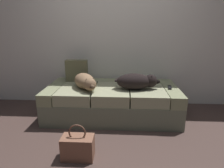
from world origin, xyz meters
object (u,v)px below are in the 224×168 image
object	(u,v)px
dog_dark	(137,81)
tv_remote	(170,87)
dog_tan	(85,81)
throw_pillow	(77,71)
couch	(112,101)
handbag	(78,147)

from	to	relation	value
dog_dark	tv_remote	bearing A→B (deg)	7.43
dog_tan	throw_pillow	xyz separation A→B (m)	(-0.21, 0.39, 0.07)
throw_pillow	tv_remote	bearing A→B (deg)	-12.42
dog_dark	couch	bearing A→B (deg)	162.94
couch	handbag	size ratio (longest dim) A/B	5.02
dog_tan	dog_dark	world-z (taller)	dog_dark
dog_tan	couch	bearing A→B (deg)	19.11
dog_dark	tv_remote	xyz separation A→B (m)	(0.47, 0.06, -0.10)
throw_pillow	dog_dark	bearing A→B (deg)	-21.72
handbag	tv_remote	bearing A→B (deg)	41.72
tv_remote	throw_pillow	world-z (taller)	throw_pillow
dog_tan	handbag	xyz separation A→B (m)	(0.08, -0.91, -0.44)
dog_dark	dog_tan	bearing A→B (deg)	-178.35
couch	tv_remote	xyz separation A→B (m)	(0.82, -0.05, 0.24)
couch	dog_dark	bearing A→B (deg)	-17.06
throw_pillow	handbag	xyz separation A→B (m)	(0.29, -1.30, -0.50)
couch	tv_remote	bearing A→B (deg)	-3.18
couch	tv_remote	size ratio (longest dim) A/B	12.66
dog_tan	handbag	world-z (taller)	dog_tan
couch	dog_dark	distance (m)	0.50
couch	dog_tan	bearing A→B (deg)	-160.89
dog_dark	handbag	world-z (taller)	dog_dark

